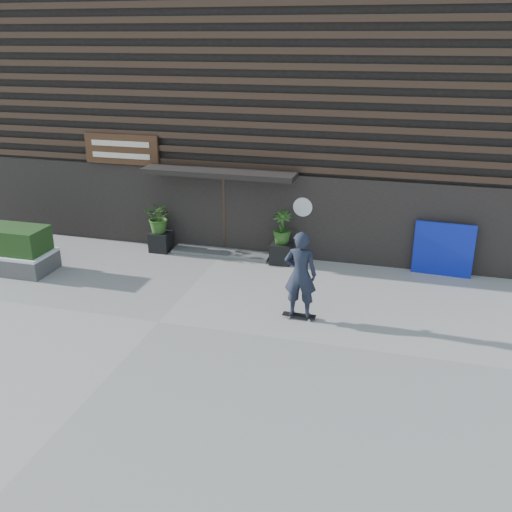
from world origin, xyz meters
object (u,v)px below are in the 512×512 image
(planter_pot_left, at_px, (161,241))
(blue_tarp, at_px, (443,249))
(skateboarder, at_px, (300,275))
(planter_pot_right, at_px, (281,253))

(planter_pot_left, height_order, blue_tarp, blue_tarp)
(skateboarder, bearing_deg, planter_pot_left, 146.17)
(planter_pot_left, relative_size, skateboarder, 0.28)
(blue_tarp, relative_size, skateboarder, 0.74)
(planter_pot_left, height_order, skateboarder, skateboarder)
(planter_pot_right, distance_m, blue_tarp, 4.50)
(planter_pot_left, bearing_deg, planter_pot_right, 0.00)
(blue_tarp, height_order, skateboarder, skateboarder)
(skateboarder, bearing_deg, planter_pot_right, 109.77)
(blue_tarp, distance_m, skateboarder, 4.91)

